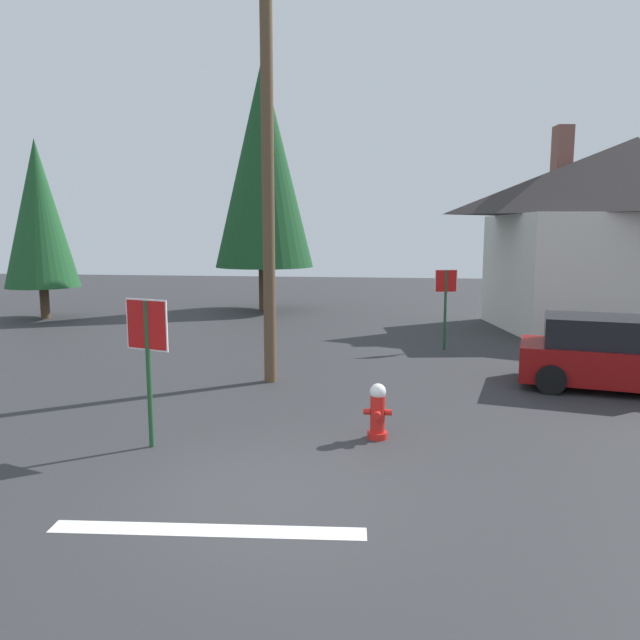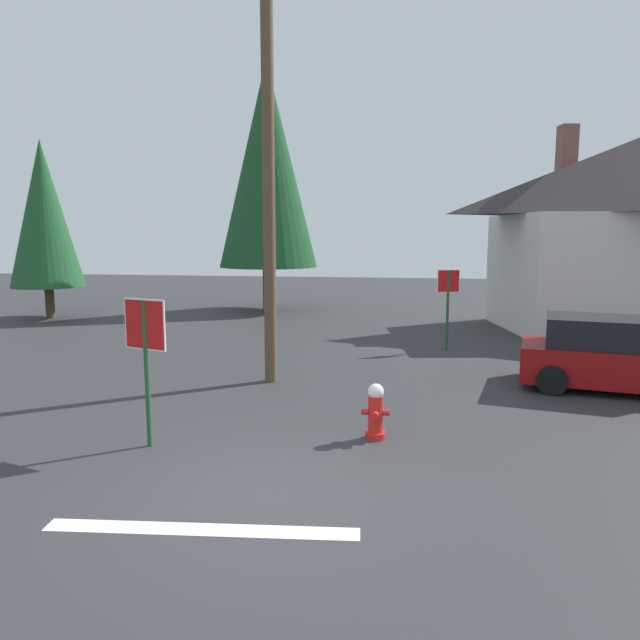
{
  "view_description": "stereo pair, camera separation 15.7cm",
  "coord_description": "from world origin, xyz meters",
  "px_view_note": "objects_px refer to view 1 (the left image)",
  "views": [
    {
      "loc": [
        1.8,
        -7.21,
        3.42
      ],
      "look_at": [
        0.05,
        5.1,
        1.6
      ],
      "focal_mm": 32.93,
      "sensor_mm": 36.0,
      "label": 1
    },
    {
      "loc": [
        1.96,
        -7.19,
        3.42
      ],
      "look_at": [
        0.05,
        5.1,
        1.6
      ],
      "focal_mm": 32.93,
      "sensor_mm": 36.0,
      "label": 2
    }
  ],
  "objects_px": {
    "pine_tree_mid_left": "(263,165)",
    "stop_sign_far": "(446,293)",
    "fire_hydrant": "(378,412)",
    "house": "(631,231)",
    "utility_pole": "(268,170)",
    "pine_tree_tall_left": "(39,214)",
    "stop_sign_near": "(148,341)",
    "parked_car": "(615,355)"
  },
  "relations": [
    {
      "from": "house",
      "to": "pine_tree_tall_left",
      "type": "distance_m",
      "value": 22.59
    },
    {
      "from": "fire_hydrant",
      "to": "pine_tree_mid_left",
      "type": "distance_m",
      "value": 18.37
    },
    {
      "from": "stop_sign_near",
      "to": "parked_car",
      "type": "bearing_deg",
      "value": 29.34
    },
    {
      "from": "house",
      "to": "pine_tree_mid_left",
      "type": "relative_size",
      "value": 0.96
    },
    {
      "from": "pine_tree_tall_left",
      "to": "parked_car",
      "type": "bearing_deg",
      "value": -23.83
    },
    {
      "from": "house",
      "to": "pine_tree_tall_left",
      "type": "height_order",
      "value": "house"
    },
    {
      "from": "stop_sign_far",
      "to": "house",
      "type": "distance_m",
      "value": 8.56
    },
    {
      "from": "stop_sign_near",
      "to": "parked_car",
      "type": "relative_size",
      "value": 0.54
    },
    {
      "from": "fire_hydrant",
      "to": "house",
      "type": "xyz_separation_m",
      "value": [
        8.41,
        12.97,
        3.07
      ]
    },
    {
      "from": "fire_hydrant",
      "to": "stop_sign_near",
      "type": "bearing_deg",
      "value": -165.73
    },
    {
      "from": "stop_sign_near",
      "to": "fire_hydrant",
      "type": "xyz_separation_m",
      "value": [
        3.61,
        0.92,
        -1.27
      ]
    },
    {
      "from": "stop_sign_far",
      "to": "pine_tree_mid_left",
      "type": "distance_m",
      "value": 12.13
    },
    {
      "from": "parked_car",
      "to": "stop_sign_far",
      "type": "bearing_deg",
      "value": 129.97
    },
    {
      "from": "pine_tree_tall_left",
      "to": "pine_tree_mid_left",
      "type": "relative_size",
      "value": 0.66
    },
    {
      "from": "stop_sign_far",
      "to": "house",
      "type": "xyz_separation_m",
      "value": [
        6.77,
        4.9,
        1.84
      ]
    },
    {
      "from": "house",
      "to": "parked_car",
      "type": "height_order",
      "value": "house"
    },
    {
      "from": "fire_hydrant",
      "to": "utility_pole",
      "type": "bearing_deg",
      "value": 126.91
    },
    {
      "from": "parked_car",
      "to": "pine_tree_mid_left",
      "type": "distance_m",
      "value": 17.47
    },
    {
      "from": "stop_sign_near",
      "to": "parked_car",
      "type": "distance_m",
      "value": 10.02
    },
    {
      "from": "utility_pole",
      "to": "house",
      "type": "xyz_separation_m",
      "value": [
        11.07,
        9.43,
        -1.3
      ]
    },
    {
      "from": "stop_sign_far",
      "to": "fire_hydrant",
      "type": "bearing_deg",
      "value": -101.44
    },
    {
      "from": "fire_hydrant",
      "to": "pine_tree_tall_left",
      "type": "relative_size",
      "value": 0.13
    },
    {
      "from": "stop_sign_far",
      "to": "parked_car",
      "type": "distance_m",
      "value": 5.44
    },
    {
      "from": "house",
      "to": "pine_tree_mid_left",
      "type": "distance_m",
      "value": 14.93
    },
    {
      "from": "stop_sign_near",
      "to": "stop_sign_far",
      "type": "relative_size",
      "value": 1.01
    },
    {
      "from": "stop_sign_far",
      "to": "pine_tree_mid_left",
      "type": "xyz_separation_m",
      "value": [
        -7.48,
        8.28,
        4.75
      ]
    },
    {
      "from": "fire_hydrant",
      "to": "stop_sign_far",
      "type": "relative_size",
      "value": 0.4
    },
    {
      "from": "stop_sign_far",
      "to": "parked_car",
      "type": "relative_size",
      "value": 0.53
    },
    {
      "from": "utility_pole",
      "to": "pine_tree_tall_left",
      "type": "relative_size",
      "value": 1.3
    },
    {
      "from": "fire_hydrant",
      "to": "pine_tree_mid_left",
      "type": "relative_size",
      "value": 0.09
    },
    {
      "from": "fire_hydrant",
      "to": "pine_tree_tall_left",
      "type": "height_order",
      "value": "pine_tree_tall_left"
    },
    {
      "from": "parked_car",
      "to": "pine_tree_mid_left",
      "type": "xyz_separation_m",
      "value": [
        -10.92,
        12.39,
        5.67
      ]
    },
    {
      "from": "fire_hydrant",
      "to": "stop_sign_far",
      "type": "xyz_separation_m",
      "value": [
        1.63,
        8.08,
        1.23
      ]
    },
    {
      "from": "pine_tree_mid_left",
      "to": "stop_sign_far",
      "type": "bearing_deg",
      "value": -47.93
    },
    {
      "from": "stop_sign_near",
      "to": "parked_car",
      "type": "xyz_separation_m",
      "value": [
        8.69,
        4.89,
        -0.97
      ]
    },
    {
      "from": "fire_hydrant",
      "to": "pine_tree_tall_left",
      "type": "bearing_deg",
      "value": 138.65
    },
    {
      "from": "house",
      "to": "stop_sign_far",
      "type": "bearing_deg",
      "value": -144.12
    },
    {
      "from": "utility_pole",
      "to": "parked_car",
      "type": "height_order",
      "value": "utility_pole"
    },
    {
      "from": "stop_sign_far",
      "to": "utility_pole",
      "type": "bearing_deg",
      "value": -133.49
    },
    {
      "from": "utility_pole",
      "to": "house",
      "type": "relative_size",
      "value": 0.89
    },
    {
      "from": "fire_hydrant",
      "to": "stop_sign_far",
      "type": "height_order",
      "value": "stop_sign_far"
    },
    {
      "from": "stop_sign_near",
      "to": "pine_tree_mid_left",
      "type": "height_order",
      "value": "pine_tree_mid_left"
    }
  ]
}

